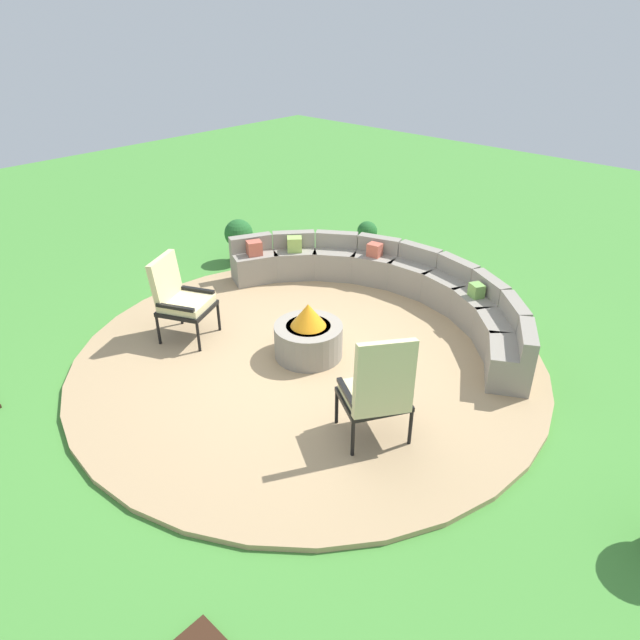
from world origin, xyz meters
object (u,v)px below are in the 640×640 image
at_px(lounge_chair_front_left, 179,297).
at_px(potted_plant_0, 239,238).
at_px(potted_plant_1, 367,235).
at_px(fire_pit, 308,336).
at_px(curved_stone_bench, 392,285).
at_px(lounge_chair_front_right, 378,389).

relative_size(lounge_chair_front_left, potted_plant_0, 1.49).
bearing_deg(potted_plant_1, lounge_chair_front_left, -87.54).
bearing_deg(fire_pit, potted_plant_1, 117.33).
bearing_deg(potted_plant_0, fire_pit, -25.68).
relative_size(lounge_chair_front_left, potted_plant_1, 2.05).
distance_m(lounge_chair_front_left, potted_plant_1, 3.90).
xyz_separation_m(curved_stone_bench, potted_plant_0, (-2.78, -0.37, 0.06)).
relative_size(curved_stone_bench, lounge_chair_front_right, 4.04).
bearing_deg(lounge_chair_front_right, curved_stone_bench, 64.58).
height_order(fire_pit, lounge_chair_front_left, lounge_chair_front_left).
distance_m(fire_pit, lounge_chair_front_left, 1.66).
height_order(fire_pit, potted_plant_0, fire_pit).
bearing_deg(potted_plant_0, potted_plant_1, 54.98).
height_order(lounge_chair_front_left, lounge_chair_front_right, lounge_chair_front_right).
height_order(curved_stone_bench, lounge_chair_front_right, lounge_chair_front_right).
height_order(fire_pit, curved_stone_bench, fire_pit).
bearing_deg(fire_pit, lounge_chair_front_right, -23.35).
height_order(lounge_chair_front_left, potted_plant_0, lounge_chair_front_left).
bearing_deg(fire_pit, lounge_chair_front_left, -153.18).
height_order(lounge_chair_front_left, potted_plant_1, lounge_chair_front_left).
xyz_separation_m(fire_pit, potted_plant_0, (-2.87, 1.38, 0.07)).
relative_size(lounge_chair_front_left, lounge_chair_front_right, 0.91).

